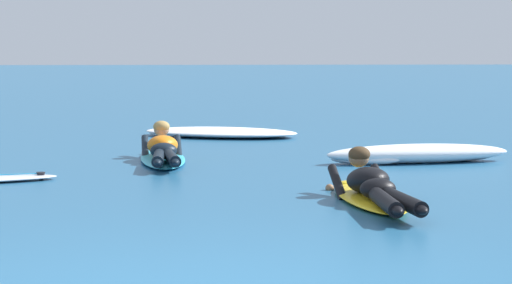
{
  "coord_description": "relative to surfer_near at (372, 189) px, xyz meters",
  "views": [
    {
      "loc": [
        0.03,
        -5.55,
        1.5
      ],
      "look_at": [
        0.73,
        6.17,
        0.35
      ],
      "focal_mm": 69.89,
      "sensor_mm": 36.0,
      "label": 1
    }
  ],
  "objects": [
    {
      "name": "surfer_near",
      "position": [
        0.0,
        0.0,
        0.0
      ],
      "size": [
        0.66,
        2.5,
        0.54
      ],
      "color": "yellow",
      "rests_on": "ground"
    },
    {
      "name": "ground_plane",
      "position": [
        -1.69,
        6.29,
        -0.14
      ],
      "size": [
        120.0,
        120.0,
        0.0
      ],
      "primitive_type": "plane",
      "color": "#235B84"
    },
    {
      "name": "whitewater_mid_right",
      "position": [
        1.17,
        3.21,
        -0.03
      ],
      "size": [
        2.48,
        0.89,
        0.24
      ],
      "color": "white",
      "rests_on": "ground"
    },
    {
      "name": "whitewater_front",
      "position": [
        -1.26,
        7.0,
        -0.07
      ],
      "size": [
        2.81,
        1.94,
        0.15
      ],
      "color": "white",
      "rests_on": "ground"
    },
    {
      "name": "surfer_far",
      "position": [
        -2.09,
        3.52,
        -0.01
      ],
      "size": [
        0.72,
        2.67,
        0.54
      ],
      "color": "#2DB2D1",
      "rests_on": "ground"
    }
  ]
}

